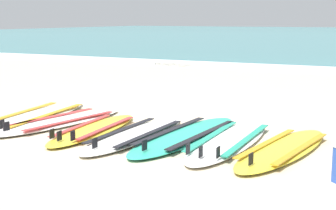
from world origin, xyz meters
TOP-DOWN VIEW (x-y plane):
  - ground_plane at (0.00, 0.00)m, footprint 80.00×80.00m
  - wave_foam_strip at (0.00, 8.34)m, footprint 80.00×0.81m
  - surfboard_0 at (-1.55, -0.09)m, footprint 1.00×2.66m
  - surfboard_1 at (-0.97, -0.21)m, footprint 0.90×2.31m
  - surfboard_2 at (-0.28, -0.41)m, footprint 0.71×2.06m
  - surfboard_3 at (0.34, -0.41)m, footprint 0.57×2.22m
  - surfboard_4 at (0.90, -0.17)m, footprint 0.72×2.46m
  - surfboard_5 at (1.46, -0.18)m, footprint 0.68×2.37m
  - surfboard_6 at (2.11, -0.27)m, footprint 0.80×2.23m

SIDE VIEW (x-z plane):
  - ground_plane at x=0.00m, z-range 0.00..0.00m
  - surfboard_4 at x=0.90m, z-range -0.05..0.13m
  - surfboard_1 at x=-0.97m, z-range -0.05..0.13m
  - surfboard_3 at x=0.34m, z-range -0.05..0.13m
  - surfboard_6 at x=2.11m, z-range -0.05..0.13m
  - surfboard_0 at x=-1.55m, z-range -0.05..0.13m
  - surfboard_5 at x=1.46m, z-range -0.05..0.13m
  - surfboard_2 at x=-0.28m, z-range -0.05..0.13m
  - wave_foam_strip at x=0.00m, z-range 0.00..0.11m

